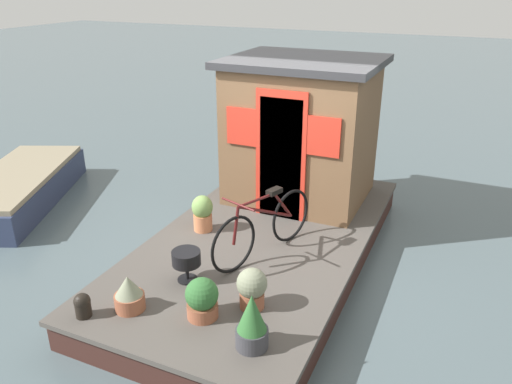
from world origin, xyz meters
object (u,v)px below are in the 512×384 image
houseboat_cabin (302,130)px  bicycle (264,226)px  potted_plant_thyme (203,213)px  potted_plant_basil (129,294)px  potted_plant_mint (252,288)px  mooring_bollard (83,305)px  potted_plant_fern (252,322)px  potted_plant_rosemary (202,299)px  dinghy_boat (19,188)px  charcoal_grill (186,259)px

houseboat_cabin → bicycle: size_ratio=1.31×
bicycle → potted_plant_thyme: 1.04m
potted_plant_thyme → potted_plant_basil: bearing=-174.2°
potted_plant_mint → potted_plant_thyme: bearing=45.6°
potted_plant_mint → mooring_bollard: (-0.83, 1.47, -0.10)m
potted_plant_fern → potted_plant_thyme: size_ratio=1.13×
houseboat_cabin → potted_plant_thyme: (-1.62, 0.79, -0.80)m
bicycle → potted_plant_fern: bicycle is taller
bicycle → potted_plant_fern: size_ratio=2.91×
mooring_bollard → potted_plant_fern: bearing=-80.6°
potted_plant_fern → potted_plant_basil: size_ratio=1.45×
potted_plant_rosemary → potted_plant_mint: bearing=-47.7°
potted_plant_fern → dinghy_boat: bearing=68.5°
charcoal_grill → dinghy_boat: bearing=71.7°
potted_plant_mint → dinghy_boat: size_ratio=0.14×
charcoal_grill → dinghy_boat: charcoal_grill is taller
bicycle → potted_plant_mint: 1.08m
potted_plant_mint → charcoal_grill: potted_plant_mint is taller
potted_plant_rosemary → dinghy_boat: potted_plant_rosemary is taller
bicycle → potted_plant_basil: 1.78m
potted_plant_mint → bicycle: bearing=16.9°
potted_plant_rosemary → mooring_bollard: potted_plant_rosemary is taller
potted_plant_basil → mooring_bollard: (-0.29, 0.35, -0.05)m
houseboat_cabin → mooring_bollard: size_ratio=8.27×
potted_plant_mint → dinghy_boat: potted_plant_mint is taller
potted_plant_mint → dinghy_boat: 5.22m
potted_plant_rosemary → charcoal_grill: bearing=44.0°
potted_plant_mint → potted_plant_basil: 1.25m
potted_plant_thyme → charcoal_grill: (-1.13, -0.44, 0.01)m
potted_plant_fern → bicycle: bearing=19.7°
charcoal_grill → potted_plant_mint: bearing=-99.9°
houseboat_cabin → potted_plant_basil: bearing=170.1°
bicycle → mooring_bollard: bearing=147.9°
potted_plant_fern → dinghy_boat: size_ratio=0.17×
potted_plant_fern → mooring_bollard: (-0.29, 1.72, -0.13)m
potted_plant_mint → mooring_bollard: size_ratio=1.71×
potted_plant_fern → dinghy_boat: 5.64m
potted_plant_basil → mooring_bollard: potted_plant_basil is taller
bicycle → dinghy_boat: (0.49, 4.68, -0.51)m
potted_plant_thyme → charcoal_grill: bearing=-158.6°
potted_plant_rosemary → charcoal_grill: 0.70m
potted_plant_rosemary → potted_plant_basil: potted_plant_rosemary is taller
potted_plant_rosemary → potted_plant_thyme: 1.88m
potted_plant_basil → charcoal_grill: potted_plant_basil is taller
charcoal_grill → potted_plant_fern: bearing=-122.0°
bicycle → potted_plant_thyme: bearing=75.4°
mooring_bollard → dinghy_boat: mooring_bollard is taller
potted_plant_thyme → dinghy_boat: (0.23, 3.68, -0.38)m
potted_plant_mint → potted_plant_rosemary: bearing=132.3°
potted_plant_fern → charcoal_grill: 1.32m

